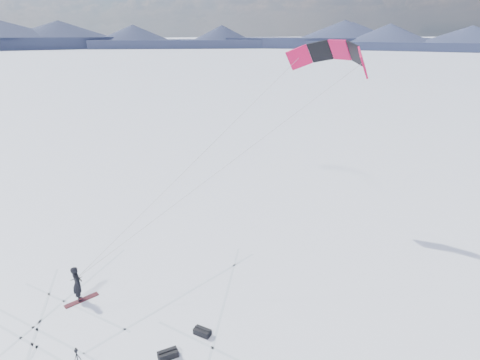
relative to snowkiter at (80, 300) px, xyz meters
name	(u,v)px	position (x,y,z in m)	size (l,w,h in m)	color
ground	(103,352)	(0.73, -4.08, 0.00)	(1800.00, 1800.00, 0.00)	white
horizon_hills	(88,257)	(0.73, -4.08, 4.55)	(704.47, 706.88, 10.34)	#1A203B
snowkiter	(80,300)	(0.00, 0.00, 0.00)	(0.69, 0.45, 1.89)	black
snowboard	(82,300)	(0.08, -0.09, 0.02)	(1.66, 0.31, 0.04)	maroon
tripod	(77,358)	(-0.18, -4.88, 0.77)	(0.60, 0.54, 1.20)	black
gear_bag_a	(168,354)	(3.18, -5.39, 0.16)	(0.83, 0.43, 0.36)	black
gear_bag_b	(202,332)	(4.88, -4.67, 0.15)	(0.77, 0.82, 0.35)	black
power_kite	(332,56)	(15.93, 2.92, 11.09)	(17.31, 6.42, 10.83)	#B9093B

